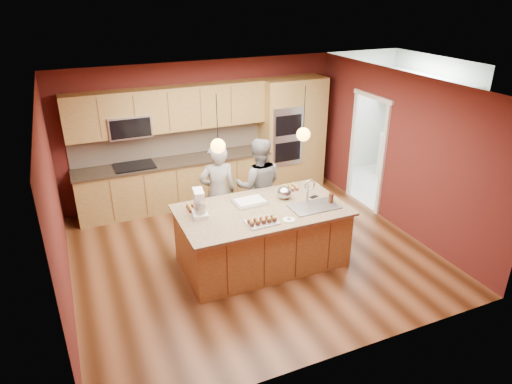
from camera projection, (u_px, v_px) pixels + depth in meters
name	position (u px, v px, depth m)	size (l,w,h in m)	color
floor	(251.00, 252.00, 7.43)	(5.50, 5.50, 0.00)	#40210E
ceiling	(251.00, 86.00, 6.31)	(5.50, 5.50, 0.00)	white
wall_back	(202.00, 131.00, 8.96)	(5.50, 5.50, 0.00)	#551C18
wall_front	(343.00, 259.00, 4.79)	(5.50, 5.50, 0.00)	#551C18
wall_left	(55.00, 208.00, 5.88)	(5.00, 5.00, 0.00)	#551C18
wall_right	(398.00, 151.00, 7.87)	(5.00, 5.00, 0.00)	#551C18
cabinet_run	(172.00, 157.00, 8.65)	(3.74, 0.64, 2.30)	olive
oven_column	(292.00, 134.00, 9.46)	(1.30, 0.62, 2.30)	olive
doorway_trim	(367.00, 154.00, 8.65)	(0.08, 1.11, 2.20)	white
laundry_room	(426.00, 95.00, 9.20)	(2.60, 2.70, 2.70)	beige
pendant_left	(218.00, 146.00, 6.12)	(0.20, 0.20, 0.80)	black
pendant_right	(303.00, 134.00, 6.60)	(0.20, 0.20, 0.80)	black
island	(263.00, 235.00, 7.00)	(2.51, 1.41, 1.30)	olive
person_left	(218.00, 193.00, 7.50)	(0.62, 0.41, 1.70)	black
person_right	(259.00, 186.00, 7.77)	(0.82, 0.64, 1.69)	slate
stand_mixer	(199.00, 205.00, 6.53)	(0.25, 0.32, 0.40)	white
sheet_cake	(250.00, 202.00, 6.98)	(0.51, 0.38, 0.05)	white
cooling_rack	(262.00, 222.00, 6.41)	(0.44, 0.32, 0.02)	#B4B6BB
mixing_bowl	(284.00, 193.00, 7.11)	(0.23, 0.23, 0.20)	#B2B5B9
plate	(289.00, 220.00, 6.47)	(0.18, 0.18, 0.01)	white
tumbler	(331.00, 198.00, 6.98)	(0.08, 0.08, 0.15)	#391B0D
phone	(314.00, 197.00, 7.18)	(0.13, 0.07, 0.01)	black
cupcakes_left	(192.00, 207.00, 6.78)	(0.16, 0.24, 0.07)	#BF9244
cupcakes_rack	(262.00, 220.00, 6.38)	(0.43, 0.17, 0.08)	#BF9244
cupcakes_right	(291.00, 187.00, 7.45)	(0.23, 0.23, 0.07)	#BF9244
washer	(419.00, 169.00, 9.47)	(0.60, 0.62, 0.97)	white
dryer	(398.00, 157.00, 10.08)	(0.62, 0.64, 1.00)	white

